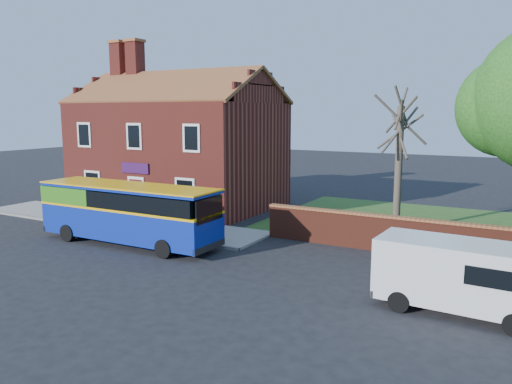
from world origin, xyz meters
The scene contains 7 objects.
ground centered at (0.00, 0.00, 0.00)m, with size 120.00×120.00×0.00m, color black.
pavement centered at (-7.00, 5.75, 0.06)m, with size 18.00×3.50×0.12m, color gray.
kerb centered at (-7.00, 4.00, 0.07)m, with size 18.00×0.15×0.14m, color slate.
shop_building centered at (-7.02, 11.50, 3.41)m, with size 12.30×8.13×10.50m.
bus centered at (-3.28, 2.61, 1.55)m, with size 8.92×2.37×2.72m.
van_near centered at (11.25, 1.48, 1.20)m, with size 4.96×2.22×2.14m.
bare_tree centered at (7.08, 10.75, 3.50)m, with size 2.56×3.05×6.82m.
Camera 1 is at (12.84, -13.88, 5.92)m, focal length 35.00 mm.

